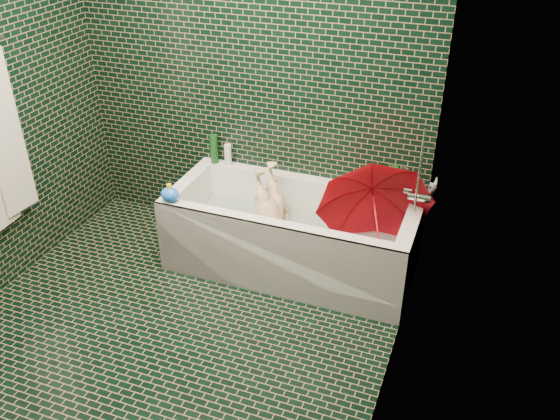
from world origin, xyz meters
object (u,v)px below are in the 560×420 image
at_px(bathtub, 291,242).
at_px(rubber_duck, 372,185).
at_px(umbrella, 376,220).
at_px(child, 274,222).
at_px(bath_toy, 170,194).

distance_m(bathtub, rubber_duck, 0.68).
height_order(bathtub, umbrella, umbrella).
height_order(child, bath_toy, bath_toy).
distance_m(bathtub, umbrella, 0.68).
height_order(bathtub, child, bathtub).
height_order(bathtub, rubber_duck, rubber_duck).
distance_m(child, bath_toy, 0.76).
xyz_separation_m(bathtub, umbrella, (0.59, -0.05, 0.34)).
bearing_deg(child, bathtub, 85.82).
bearing_deg(bath_toy, child, 9.47).
bearing_deg(bath_toy, bathtub, 0.43).
height_order(umbrella, bath_toy, umbrella).
bearing_deg(rubber_duck, bath_toy, -130.72).
relative_size(child, rubber_duck, 6.90).
xyz_separation_m(bathtub, child, (-0.15, 0.06, 0.10)).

